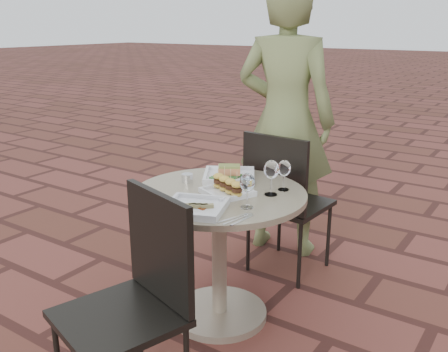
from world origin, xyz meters
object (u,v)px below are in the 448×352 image
Objects in this scene: chair_near at (138,288)px; plate_salmon at (229,175)px; plate_tuna at (195,207)px; diner at (285,121)px; plate_sliders at (228,188)px; chair_far at (283,193)px; cafe_table at (219,236)px.

chair_near reaches higher than plate_salmon.
plate_salmon reaches higher than plate_tuna.
diner is (-0.25, 1.72, 0.38)m from chair_near.
chair_near is 3.27× the size of plate_sliders.
chair_far is 1.36m from chair_near.
diner is (-0.19, 0.37, 0.38)m from chair_far.
plate_tuna is (-0.05, 0.44, 0.20)m from chair_near.
diner reaches higher than cafe_table.
plate_tuna is at bearing 94.90° from chair_far.
chair_near is 0.75m from plate_sliders.
plate_sliders is (0.06, -0.01, 0.28)m from cafe_table.
diner is at bearing 115.36° from chair_near.
chair_far is 2.67× the size of plate_tuna.
plate_salmon reaches higher than cafe_table.
chair_near is at bearing -83.75° from plate_tuna.
chair_near is at bearing -86.06° from plate_sliders.
diner is 0.80m from plate_salmon.
chair_far is 2.44× the size of plate_salmon.
cafe_table is 0.73m from chair_near.
chair_far and chair_near have the same top height.
cafe_table is 2.58× the size of plate_tuna.
plate_salmon is (-0.19, 0.94, 0.20)m from chair_near.
chair_far is 0.50× the size of diner.
diner reaches higher than plate_tuna.
chair_near is at bearing -81.67° from cafe_table.
chair_far reaches higher than plate_tuna.
cafe_table is 3.17× the size of plate_sliders.
plate_tuna is (0.06, -0.28, 0.26)m from cafe_table.
plate_salmon is (-0.13, -0.41, 0.20)m from chair_far.
plate_sliders reaches higher than plate_salmon.
chair_far reaches higher than plate_salmon.
diner is at bearing 98.99° from plate_tuna.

